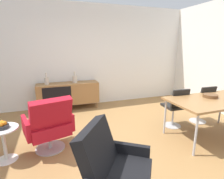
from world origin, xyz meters
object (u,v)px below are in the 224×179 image
Objects in this scene: dining_chair_back_right at (202,103)px; dining_chair_back_left at (176,106)px; dining_table at (213,102)px; wooden_bowl_on_table at (210,96)px; fruit_bowl at (1,125)px; side_table_round at (4,141)px; sideboard at (68,93)px; vase_sculptural_dark at (75,79)px; armchair_black_shell at (114,172)px; vase_cobalt at (47,80)px; lounge_chair_red at (49,124)px.

dining_chair_back_right is 0.70m from dining_chair_back_left.
dining_table is 0.70m from dining_chair_back_left.
wooden_bowl_on_table reaches higher than fruit_bowl.
wooden_bowl_on_table is 0.67m from dining_chair_back_left.
wooden_bowl_on_table is at bearing -5.60° from side_table_round.
sideboard is 6.15× the size of wooden_bowl_on_table.
wooden_bowl_on_table is (2.20, -2.34, -0.05)m from vase_sculptural_dark.
sideboard is 5.37× the size of vase_sculptural_dark.
sideboard is 2.30m from side_table_round.
side_table_round is (-3.53, 0.35, -0.45)m from wooden_bowl_on_table.
armchair_black_shell is (-2.23, -0.88, -0.23)m from dining_table.
dining_table is at bearing -48.81° from vase_sculptural_dark.
vase_sculptural_dark reaches higher than sideboard.
wooden_bowl_on_table is (2.91, -2.34, -0.05)m from vase_cobalt.
sideboard is 1.87× the size of dining_chair_back_right.
dining_table is 1.87× the size of dining_chair_back_left.
dining_chair_back_right reaches higher than fruit_bowl.
dining_chair_back_right is at bearing -37.20° from vase_sculptural_dark.
side_table_round is at bearing 174.40° from wooden_bowl_on_table.
dining_chair_back_right and dining_chair_back_left have the same top height.
vase_cobalt is 0.35× the size of dining_chair_back_right.
vase_cobalt is at bearing 139.37° from dining_table.
sideboard is at bearing -179.43° from vase_sculptural_dark.
sideboard is 3.36m from wooden_bowl_on_table.
wooden_bowl_on_table is 3.58m from side_table_round.
armchair_black_shell is 1.84m from side_table_round.
fruit_bowl is (-3.53, 0.35, -0.21)m from wooden_bowl_on_table.
fruit_bowl is at bearing -176.38° from lounge_chair_red.
side_table_round is at bearing -123.85° from vase_sculptural_dark.
dining_chair_back_left is at bearing 1.26° from lounge_chair_red.
fruit_bowl is at bearing -107.37° from vase_cobalt.
sideboard is 2.01m from lounge_chair_red.
fruit_bowl is at bearing 174.39° from wooden_bowl_on_table.
dining_chair_back_left is 0.90× the size of armchair_black_shell.
wooden_bowl_on_table is 0.27× the size of armchair_black_shell.
vase_cobalt reaches higher than sideboard.
fruit_bowl is (-0.62, -1.99, -0.26)m from vase_cobalt.
side_table_round is (-0.65, -0.04, -0.15)m from lounge_chair_red.
dining_chair_back_right is at bearing -0.00° from dining_chair_back_left.
sideboard is at bearing 91.89° from armchair_black_shell.
wooden_bowl_on_table reaches higher than dining_table.
lounge_chair_red is 0.67m from side_table_round.
vase_sculptural_dark is 3.26m from dining_table.
vase_cobalt is at bearing 180.00° from vase_sculptural_dark.
wooden_bowl_on_table is 0.30× the size of dining_chair_back_right.
dining_table is at bearing 21.51° from armchair_black_shell.
dining_chair_back_left reaches higher than wooden_bowl_on_table.
dining_table is 0.70m from dining_chair_back_right.
sideboard reaches higher than fruit_bowl.
dining_table is at bearing -46.36° from sideboard.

